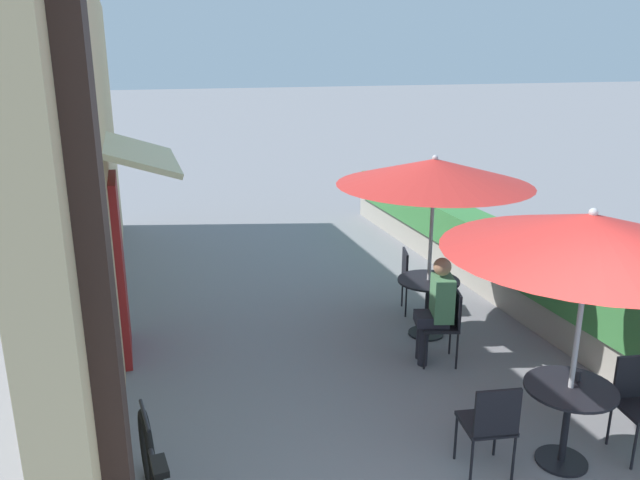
# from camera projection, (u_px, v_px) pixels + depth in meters

# --- Properties ---
(cafe_facade_wall) EXTENTS (0.98, 10.73, 4.20)m
(cafe_facade_wall) POSITION_uv_depth(u_px,v_px,m) (98.00, 173.00, 7.09)
(cafe_facade_wall) COLOR #D6B784
(cafe_facade_wall) RESTS_ON ground_plane
(planter_hedge) EXTENTS (0.60, 9.73, 1.01)m
(planter_hedge) POSITION_uv_depth(u_px,v_px,m) (493.00, 258.00, 9.06)
(planter_hedge) COLOR gray
(planter_hedge) RESTS_ON ground_plane
(patio_table_near) EXTENTS (0.76, 0.76, 0.73)m
(patio_table_near) POSITION_uv_depth(u_px,v_px,m) (568.00, 409.00, 5.25)
(patio_table_near) COLOR black
(patio_table_near) RESTS_ON ground_plane
(patio_umbrella_near) EXTENTS (2.30, 2.30, 2.27)m
(patio_umbrella_near) POSITION_uv_depth(u_px,v_px,m) (591.00, 233.00, 4.80)
(patio_umbrella_near) COLOR #B7B7BC
(patio_umbrella_near) RESTS_ON ground_plane
(cafe_chair_near_left) EXTENTS (0.46, 0.46, 0.87)m
(cafe_chair_near_left) POSITION_uv_depth(u_px,v_px,m) (490.00, 422.00, 5.07)
(cafe_chair_near_left) COLOR black
(cafe_chair_near_left) RESTS_ON ground_plane
(cafe_chair_near_right) EXTENTS (0.46, 0.46, 0.87)m
(cafe_chair_near_right) POSITION_uv_depth(u_px,v_px,m) (640.00, 398.00, 5.42)
(cafe_chair_near_right) COLOR black
(cafe_chair_near_right) RESTS_ON ground_plane
(coffee_cup_near) EXTENTS (0.07, 0.07, 0.09)m
(coffee_cup_near) POSITION_uv_depth(u_px,v_px,m) (577.00, 375.00, 5.29)
(coffee_cup_near) COLOR #232328
(coffee_cup_near) RESTS_ON patio_table_near
(patio_table_mid) EXTENTS (0.76, 0.76, 0.73)m
(patio_table_mid) POSITION_uv_depth(u_px,v_px,m) (428.00, 295.00, 7.69)
(patio_table_mid) COLOR black
(patio_table_mid) RESTS_ON ground_plane
(patio_umbrella_mid) EXTENTS (2.30, 2.30, 2.27)m
(patio_umbrella_mid) POSITION_uv_depth(u_px,v_px,m) (434.00, 172.00, 7.24)
(patio_umbrella_mid) COLOR #B7B7BC
(patio_umbrella_mid) RESTS_ON ground_plane
(cafe_chair_mid_left) EXTENTS (0.50, 0.50, 0.87)m
(cafe_chair_mid_left) POSITION_uv_depth(u_px,v_px,m) (446.00, 320.00, 7.00)
(cafe_chair_mid_left) COLOR black
(cafe_chair_mid_left) RESTS_ON ground_plane
(seated_patron_mid_left) EXTENTS (0.47, 0.42, 1.25)m
(seated_patron_mid_left) POSITION_uv_depth(u_px,v_px,m) (437.00, 306.00, 6.95)
(seated_patron_mid_left) COLOR #23232D
(seated_patron_mid_left) RESTS_ON ground_plane
(cafe_chair_mid_right) EXTENTS (0.50, 0.50, 0.87)m
(cafe_chair_mid_right) POSITION_uv_depth(u_px,v_px,m) (413.00, 276.00, 8.38)
(cafe_chair_mid_right) COLOR black
(cafe_chair_mid_right) RESTS_ON ground_plane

